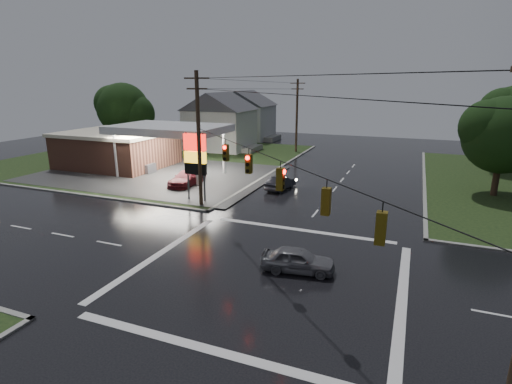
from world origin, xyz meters
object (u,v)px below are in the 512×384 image
at_px(pylon_sign, 195,156).
at_px(tree_nw_behind, 124,109).
at_px(house_far, 245,114).
at_px(car_pump, 187,178).
at_px(tree_ne_near, 505,135).
at_px(car_crossing, 298,260).
at_px(utility_pole_nw, 199,138).
at_px(house_near, 220,121).
at_px(gas_station, 125,147).
at_px(utility_pole_n, 297,115).
at_px(car_north, 280,183).

relative_size(pylon_sign, tree_nw_behind, 0.60).
distance_m(house_far, car_pump, 34.09).
distance_m(pylon_sign, tree_ne_near, 27.23).
bearing_deg(car_crossing, car_pump, 39.22).
distance_m(utility_pole_nw, car_pump, 8.77).
bearing_deg(house_near, tree_nw_behind, -155.02).
height_order(gas_station, tree_ne_near, tree_ne_near).
bearing_deg(tree_ne_near, utility_pole_n, 145.90).
bearing_deg(utility_pole_nw, utility_pole_n, 90.00).
bearing_deg(car_crossing, utility_pole_nw, 42.97).
distance_m(utility_pole_nw, tree_ne_near, 26.74).
bearing_deg(pylon_sign, car_pump, 129.39).
xyz_separation_m(utility_pole_n, house_near, (-11.45, -2.00, -1.06)).
height_order(utility_pole_nw, tree_ne_near, utility_pole_nw).
xyz_separation_m(utility_pole_n, car_crossing, (10.99, -37.24, -4.78)).
relative_size(gas_station, utility_pole_n, 2.50).
distance_m(car_north, car_pump, 9.48).
distance_m(house_far, tree_ne_near, 44.50).
distance_m(gas_station, car_north, 21.03).
bearing_deg(house_far, tree_nw_behind, -123.44).
xyz_separation_m(pylon_sign, utility_pole_n, (1.00, 27.50, 1.46)).
bearing_deg(utility_pole_nw, house_far, 107.92).
xyz_separation_m(tree_ne_near, car_crossing, (-12.65, -21.23, -4.87)).
bearing_deg(tree_nw_behind, utility_pole_n, 18.21).
bearing_deg(gas_station, tree_ne_near, 3.30).
bearing_deg(pylon_sign, utility_pole_nw, -45.00).
xyz_separation_m(utility_pole_nw, tree_nw_behind, (-24.34, 20.49, 0.46)).
bearing_deg(utility_pole_n, car_pump, -101.55).
distance_m(car_north, car_crossing, 17.38).
bearing_deg(gas_station, tree_nw_behind, 128.42).
xyz_separation_m(pylon_sign, car_crossing, (11.99, -9.74, -3.32)).
relative_size(tree_nw_behind, car_crossing, 2.47).
distance_m(gas_station, car_crossing, 33.17).
xyz_separation_m(gas_station, car_crossing, (27.16, -18.94, -1.86)).
bearing_deg(tree_nw_behind, car_north, -24.32).
bearing_deg(utility_pole_n, tree_nw_behind, -161.79).
xyz_separation_m(tree_nw_behind, tree_ne_near, (47.98, -8.00, -0.62)).
bearing_deg(pylon_sign, car_crossing, -39.09).
bearing_deg(gas_station, car_crossing, -34.88).
xyz_separation_m(utility_pole_n, house_far, (-12.45, 10.00, -1.06)).
xyz_separation_m(utility_pole_nw, tree_ne_near, (23.64, 12.49, -0.16)).
xyz_separation_m(utility_pole_nw, house_near, (-11.45, 26.50, -1.32)).
height_order(gas_station, utility_pole_n, utility_pole_n).
height_order(pylon_sign, car_crossing, pylon_sign).
height_order(utility_pole_n, tree_nw_behind, utility_pole_n).
relative_size(utility_pole_nw, utility_pole_n, 1.05).
relative_size(pylon_sign, utility_pole_n, 0.57).
distance_m(utility_pole_n, house_near, 11.67).
bearing_deg(tree_ne_near, car_pump, -166.14).
distance_m(house_near, car_crossing, 41.94).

